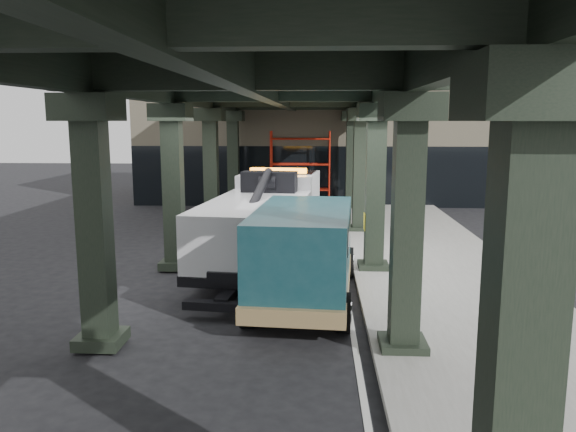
% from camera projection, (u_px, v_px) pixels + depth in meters
% --- Properties ---
extents(ground, '(90.00, 90.00, 0.00)m').
position_uv_depth(ground, '(283.00, 291.00, 15.05)').
color(ground, black).
rests_on(ground, ground).
extents(sidewalk, '(5.00, 40.00, 0.15)m').
position_uv_depth(sidewalk, '(437.00, 271.00, 16.77)').
color(sidewalk, gray).
rests_on(sidewalk, ground).
extents(lane_stripe, '(0.12, 38.00, 0.01)m').
position_uv_depth(lane_stripe, '(343.00, 272.00, 16.93)').
color(lane_stripe, silver).
rests_on(lane_stripe, ground).
extents(viaduct, '(7.40, 32.00, 6.40)m').
position_uv_depth(viaduct, '(273.00, 87.00, 16.13)').
color(viaduct, black).
rests_on(viaduct, ground).
extents(building, '(22.00, 10.00, 8.00)m').
position_uv_depth(building, '(336.00, 129.00, 33.96)').
color(building, '#C6B793').
rests_on(building, ground).
extents(scaffolding, '(3.08, 0.88, 4.00)m').
position_uv_depth(scaffolding, '(300.00, 168.00, 29.11)').
color(scaffolding, red).
rests_on(scaffolding, ground).
extents(tow_truck, '(3.55, 9.46, 3.03)m').
position_uv_depth(tow_truck, '(267.00, 217.00, 17.86)').
color(tow_truck, black).
rests_on(tow_truck, ground).
extents(towed_van, '(2.78, 6.14, 2.43)m').
position_uv_depth(towed_van, '(304.00, 252.00, 13.90)').
color(towed_van, '#11383F').
rests_on(towed_van, ground).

